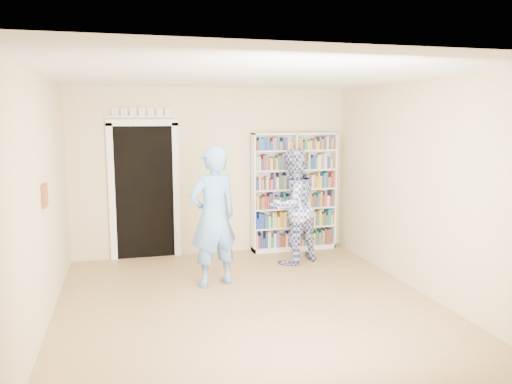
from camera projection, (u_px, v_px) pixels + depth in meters
floor at (250, 306)px, 5.95m from camera, size 5.00×5.00×0.00m
ceiling at (250, 75)px, 5.55m from camera, size 5.00×5.00×0.00m
wall_back at (213, 172)px, 8.14m from camera, size 4.50×0.00×4.50m
wall_left at (40, 203)px, 5.18m from camera, size 0.00×5.00×5.00m
wall_right at (422, 188)px, 6.31m from camera, size 0.00×5.00×5.00m
bookshelf at (294, 191)px, 8.38m from camera, size 1.44×0.27×1.98m
doorway at (144, 185)px, 7.87m from camera, size 1.10×0.08×2.43m
wall_art at (45, 195)px, 5.37m from camera, size 0.03×0.25×0.25m
man_blue at (213, 217)px, 6.57m from camera, size 0.79×0.64×1.87m
man_plaid at (292, 206)px, 7.63m from camera, size 1.06×0.97×1.77m
paper_sheet at (304, 199)px, 7.45m from camera, size 0.20×0.09×0.30m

